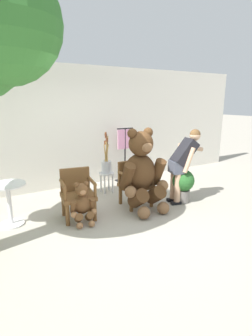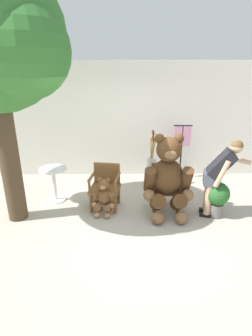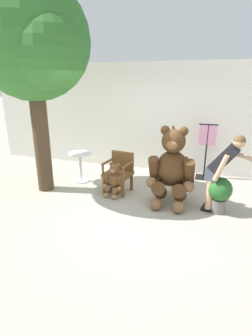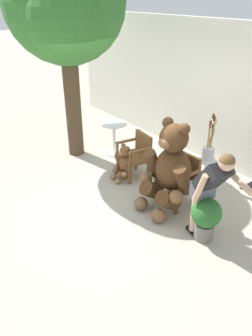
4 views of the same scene
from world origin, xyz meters
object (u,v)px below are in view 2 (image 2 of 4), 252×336
(teddy_bear_small, at_px, (104,196))
(brush_bucket, at_px, (152,160))
(person_visitor, at_px, (219,171))
(white_stool, at_px, (151,173))
(potted_plant, at_px, (217,197))
(clothing_display_stand, at_px, (181,151))
(teddy_bear_large, at_px, (168,176))
(round_side_table, at_px, (54,181))
(wooden_chair_right, at_px, (165,185))
(wooden_chair_left, at_px, (105,185))

(teddy_bear_small, distance_m, brush_bucket, 1.59)
(person_visitor, bearing_deg, white_stool, 129.72)
(potted_plant, bearing_deg, clothing_display_stand, 99.68)
(teddy_bear_large, height_order, teddy_bear_small, teddy_bear_large)
(round_side_table, distance_m, clothing_display_stand, 3.09)
(teddy_bear_small, bearing_deg, teddy_bear_large, 0.77)
(teddy_bear_small, relative_size, person_visitor, 0.49)
(potted_plant, relative_size, clothing_display_stand, 0.50)
(person_visitor, relative_size, brush_bucket, 1.63)
(white_stool, bearing_deg, wooden_chair_right, -79.55)
(wooden_chair_left, relative_size, brush_bucket, 0.95)
(white_stool, distance_m, round_side_table, 2.18)
(potted_plant, bearing_deg, wooden_chair_right, 156.36)
(brush_bucket, distance_m, clothing_display_stand, 0.93)
(wooden_chair_left, height_order, white_stool, wooden_chair_left)
(wooden_chair_right, distance_m, potted_plant, 1.00)
(wooden_chair_left, xyz_separation_m, clothing_display_stand, (1.77, 1.42, 0.26))
(teddy_bear_large, height_order, clothing_display_stand, teddy_bear_large)
(teddy_bear_large, bearing_deg, round_side_table, 166.97)
(wooden_chair_right, height_order, potted_plant, wooden_chair_right)
(wooden_chair_left, height_order, brush_bucket, brush_bucket)
(person_visitor, height_order, brush_bucket, person_visitor)
(wooden_chair_right, distance_m, clothing_display_stand, 1.56)
(person_visitor, bearing_deg, round_side_table, 168.63)
(wooden_chair_left, distance_m, round_side_table, 1.11)
(person_visitor, bearing_deg, brush_bucket, 129.72)
(wooden_chair_right, relative_size, clothing_display_stand, 0.63)
(teddy_bear_large, relative_size, person_visitor, 1.04)
(round_side_table, bearing_deg, potted_plant, -11.71)
(wooden_chair_right, relative_size, teddy_bear_large, 0.56)
(teddy_bear_large, bearing_deg, person_visitor, -7.10)
(wooden_chair_right, distance_m, teddy_bear_large, 0.39)
(teddy_bear_large, distance_m, person_visitor, 0.91)
(wooden_chair_right, relative_size, person_visitor, 0.58)
(person_visitor, height_order, round_side_table, person_visitor)
(brush_bucket, bearing_deg, clothing_display_stand, 33.71)
(wooden_chair_right, xyz_separation_m, brush_bucket, (-0.17, 0.90, 0.20))
(brush_bucket, bearing_deg, potted_plant, -50.37)
(wooden_chair_left, height_order, clothing_display_stand, clothing_display_stand)
(wooden_chair_left, relative_size, potted_plant, 1.26)
(wooden_chair_left, relative_size, white_stool, 1.87)
(wooden_chair_right, bearing_deg, clothing_display_stand, 66.94)
(person_visitor, relative_size, clothing_display_stand, 1.08)
(white_stool, bearing_deg, clothing_display_stand, 33.67)
(teddy_bear_small, distance_m, clothing_display_stand, 2.49)
(teddy_bear_large, distance_m, round_side_table, 2.33)
(wooden_chair_left, bearing_deg, brush_bucket, 41.93)
(white_stool, distance_m, clothing_display_stand, 0.99)
(brush_bucket, distance_m, potted_plant, 1.71)
(person_visitor, relative_size, round_side_table, 2.05)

